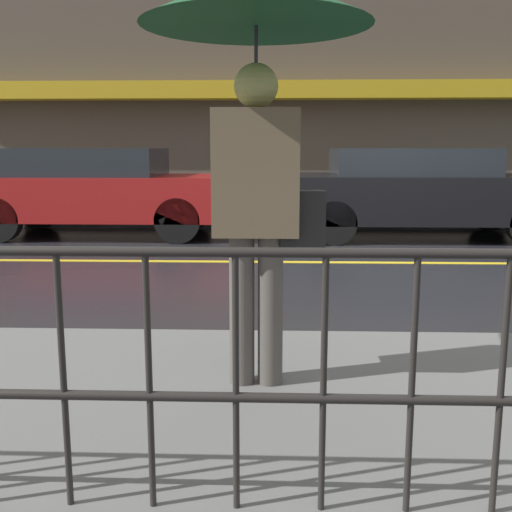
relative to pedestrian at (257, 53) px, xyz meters
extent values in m
plane|color=black|center=(1.50, 4.31, -1.90)|extent=(80.00, 80.00, 0.00)
cube|color=#60605E|center=(1.50, 8.67, -1.84)|extent=(28.00, 2.02, 0.13)
cube|color=gold|center=(1.50, 4.31, -1.90)|extent=(25.20, 0.12, 0.01)
cube|color=#4C4238|center=(1.50, 9.83, 0.57)|extent=(28.00, 0.30, 4.96)
cube|color=#B79319|center=(1.50, 9.40, 0.70)|extent=(16.80, 0.55, 0.35)
cylinder|color=black|center=(-0.65, -1.20, -1.30)|extent=(0.02, 0.02, 0.95)
cylinder|color=black|center=(-0.34, -1.20, -1.30)|extent=(0.02, 0.02, 0.95)
cylinder|color=black|center=(-0.03, -1.20, -1.30)|extent=(0.02, 0.02, 0.95)
cylinder|color=black|center=(0.27, -1.20, -1.30)|extent=(0.02, 0.02, 0.95)
cylinder|color=black|center=(0.58, -1.20, -1.30)|extent=(0.02, 0.02, 0.95)
cylinder|color=black|center=(0.89, -1.20, -1.30)|extent=(0.02, 0.02, 0.95)
cylinder|color=#4C4742|center=(-0.08, 0.00, -1.36)|extent=(0.14, 0.14, 0.84)
cylinder|color=#4C4742|center=(0.07, 0.00, -1.36)|extent=(0.14, 0.14, 0.84)
cube|color=brown|center=(0.00, 0.00, -0.61)|extent=(0.45, 0.27, 0.66)
sphere|color=#9F9B54|center=(0.00, 0.00, -0.16)|extent=(0.23, 0.23, 0.23)
cylinder|color=#262628|center=(0.00, 0.00, -0.24)|extent=(0.02, 0.02, 0.74)
cube|color=black|center=(0.24, 0.00, -0.85)|extent=(0.24, 0.12, 0.30)
cube|color=maroon|center=(-2.79, 6.61, -1.26)|extent=(4.47, 1.80, 0.70)
cube|color=#1E2328|center=(-2.97, 6.61, -0.69)|extent=(2.32, 1.66, 0.44)
cylinder|color=black|center=(-1.40, 7.40, -1.55)|extent=(0.70, 0.22, 0.70)
cylinder|color=black|center=(-1.40, 5.82, -1.55)|extent=(0.70, 0.22, 0.70)
cylinder|color=black|center=(-4.17, 7.40, -1.55)|extent=(0.70, 0.22, 0.70)
cube|color=black|center=(2.42, 6.61, -1.26)|extent=(4.66, 1.94, 0.73)
cube|color=#1E2328|center=(2.23, 6.61, -0.68)|extent=(2.42, 1.78, 0.42)
cylinder|color=black|center=(3.86, 7.47, -1.57)|extent=(0.67, 0.22, 0.67)
cylinder|color=black|center=(0.97, 7.47, -1.57)|extent=(0.67, 0.22, 0.67)
cylinder|color=black|center=(0.97, 5.75, -1.57)|extent=(0.67, 0.22, 0.67)
camera|label=1|loc=(0.11, -3.19, -0.48)|focal=42.00mm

